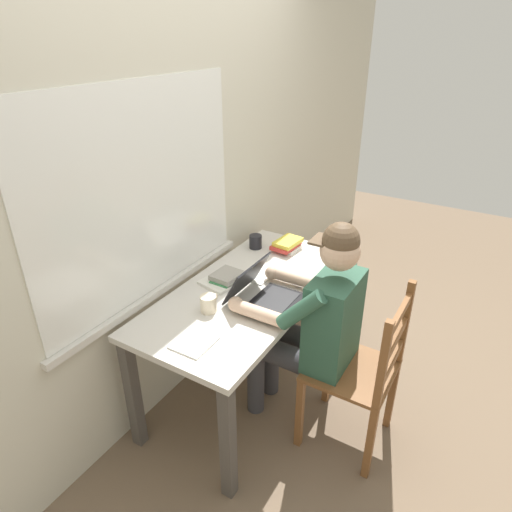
{
  "coord_description": "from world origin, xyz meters",
  "views": [
    {
      "loc": [
        -1.84,
        -1.14,
        2.04
      ],
      "look_at": [
        -0.02,
        -0.05,
        0.95
      ],
      "focal_mm": 31.35,
      "sensor_mm": 36.0,
      "label": 1
    }
  ],
  "objects_px": {
    "coffee_mug_white": "(209,303)",
    "book_stack_main": "(226,278)",
    "laptop": "(263,293)",
    "coffee_mug_dark": "(256,241)",
    "computer_mouse": "(302,280)",
    "desk": "(250,302)",
    "seated_person": "(313,320)",
    "wooden_chair": "(361,372)",
    "book_stack_side": "(287,245)"
  },
  "relations": [
    {
      "from": "coffee_mug_white",
      "to": "book_stack_main",
      "type": "bearing_deg",
      "value": 17.16
    },
    {
      "from": "laptop",
      "to": "coffee_mug_dark",
      "type": "relative_size",
      "value": 2.77
    },
    {
      "from": "computer_mouse",
      "to": "desk",
      "type": "bearing_deg",
      "value": 130.99
    },
    {
      "from": "seated_person",
      "to": "laptop",
      "type": "distance_m",
      "value": 0.3
    },
    {
      "from": "wooden_chair",
      "to": "coffee_mug_dark",
      "type": "relative_size",
      "value": 7.89
    },
    {
      "from": "desk",
      "to": "coffee_mug_white",
      "type": "relative_size",
      "value": 11.9
    },
    {
      "from": "laptop",
      "to": "computer_mouse",
      "type": "xyz_separation_m",
      "value": [
        0.29,
        -0.1,
        -0.03
      ]
    },
    {
      "from": "seated_person",
      "to": "computer_mouse",
      "type": "xyz_separation_m",
      "value": [
        0.26,
        0.19,
        0.05
      ]
    },
    {
      "from": "seated_person",
      "to": "book_stack_side",
      "type": "distance_m",
      "value": 0.75
    },
    {
      "from": "desk",
      "to": "seated_person",
      "type": "height_order",
      "value": "seated_person"
    },
    {
      "from": "computer_mouse",
      "to": "coffee_mug_dark",
      "type": "bearing_deg",
      "value": 61.18
    },
    {
      "from": "seated_person",
      "to": "book_stack_main",
      "type": "xyz_separation_m",
      "value": [
        0.04,
        0.57,
        0.06
      ]
    },
    {
      "from": "desk",
      "to": "computer_mouse",
      "type": "bearing_deg",
      "value": -49.01
    },
    {
      "from": "coffee_mug_dark",
      "to": "coffee_mug_white",
      "type": "bearing_deg",
      "value": -167.09
    },
    {
      "from": "laptop",
      "to": "coffee_mug_white",
      "type": "xyz_separation_m",
      "value": [
        -0.22,
        0.19,
        -0.01
      ]
    },
    {
      "from": "wooden_chair",
      "to": "book_stack_side",
      "type": "xyz_separation_m",
      "value": [
        0.59,
        0.74,
        0.3
      ]
    },
    {
      "from": "desk",
      "to": "seated_person",
      "type": "distance_m",
      "value": 0.43
    },
    {
      "from": "book_stack_main",
      "to": "book_stack_side",
      "type": "bearing_deg",
      "value": -11.07
    },
    {
      "from": "wooden_chair",
      "to": "book_stack_main",
      "type": "xyz_separation_m",
      "value": [
        0.04,
        0.85,
        0.29
      ]
    },
    {
      "from": "coffee_mug_dark",
      "to": "book_stack_side",
      "type": "bearing_deg",
      "value": -68.38
    },
    {
      "from": "desk",
      "to": "wooden_chair",
      "type": "bearing_deg",
      "value": -94.78
    },
    {
      "from": "laptop",
      "to": "coffee_mug_dark",
      "type": "height_order",
      "value": "laptop"
    },
    {
      "from": "book_stack_side",
      "to": "laptop",
      "type": "bearing_deg",
      "value": -164.05
    },
    {
      "from": "wooden_chair",
      "to": "coffee_mug_dark",
      "type": "height_order",
      "value": "wooden_chair"
    },
    {
      "from": "computer_mouse",
      "to": "book_stack_main",
      "type": "relative_size",
      "value": 0.56
    },
    {
      "from": "coffee_mug_white",
      "to": "laptop",
      "type": "bearing_deg",
      "value": -41.21
    },
    {
      "from": "desk",
      "to": "wooden_chair",
      "type": "xyz_separation_m",
      "value": [
        -0.06,
        -0.7,
        -0.16
      ]
    },
    {
      "from": "coffee_mug_white",
      "to": "book_stack_side",
      "type": "distance_m",
      "value": 0.84
    },
    {
      "from": "book_stack_side",
      "to": "wooden_chair",
      "type": "bearing_deg",
      "value": -128.43
    },
    {
      "from": "seated_person",
      "to": "book_stack_main",
      "type": "bearing_deg",
      "value": 85.92
    },
    {
      "from": "coffee_mug_dark",
      "to": "book_stack_main",
      "type": "xyz_separation_m",
      "value": [
        -0.47,
        -0.09,
        -0.02
      ]
    },
    {
      "from": "coffee_mug_white",
      "to": "book_stack_main",
      "type": "distance_m",
      "value": 0.3
    },
    {
      "from": "book_stack_main",
      "to": "book_stack_side",
      "type": "distance_m",
      "value": 0.56
    },
    {
      "from": "book_stack_main",
      "to": "book_stack_side",
      "type": "xyz_separation_m",
      "value": [
        0.55,
        -0.11,
        0.01
      ]
    },
    {
      "from": "laptop",
      "to": "book_stack_main",
      "type": "xyz_separation_m",
      "value": [
        0.07,
        0.28,
        -0.02
      ]
    },
    {
      "from": "book_stack_main",
      "to": "seated_person",
      "type": "bearing_deg",
      "value": -94.08
    },
    {
      "from": "desk",
      "to": "computer_mouse",
      "type": "height_order",
      "value": "computer_mouse"
    },
    {
      "from": "laptop",
      "to": "book_stack_side",
      "type": "distance_m",
      "value": 0.64
    },
    {
      "from": "seated_person",
      "to": "book_stack_main",
      "type": "relative_size",
      "value": 7.06
    },
    {
      "from": "seated_person",
      "to": "desk",
      "type": "bearing_deg",
      "value": 82.05
    },
    {
      "from": "desk",
      "to": "laptop",
      "type": "relative_size",
      "value": 4.35
    },
    {
      "from": "laptop",
      "to": "desk",
      "type": "bearing_deg",
      "value": 57.32
    },
    {
      "from": "wooden_chair",
      "to": "book_stack_side",
      "type": "relative_size",
      "value": 4.58
    },
    {
      "from": "coffee_mug_dark",
      "to": "book_stack_main",
      "type": "relative_size",
      "value": 0.68
    },
    {
      "from": "computer_mouse",
      "to": "coffee_mug_dark",
      "type": "height_order",
      "value": "coffee_mug_dark"
    },
    {
      "from": "book_stack_main",
      "to": "coffee_mug_dark",
      "type": "bearing_deg",
      "value": 10.22
    },
    {
      "from": "seated_person",
      "to": "coffee_mug_white",
      "type": "height_order",
      "value": "seated_person"
    },
    {
      "from": "coffee_mug_white",
      "to": "coffee_mug_dark",
      "type": "relative_size",
      "value": 1.01
    },
    {
      "from": "desk",
      "to": "wooden_chair",
      "type": "relative_size",
      "value": 1.53
    },
    {
      "from": "laptop",
      "to": "book_stack_side",
      "type": "height_order",
      "value": "laptop"
    }
  ]
}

